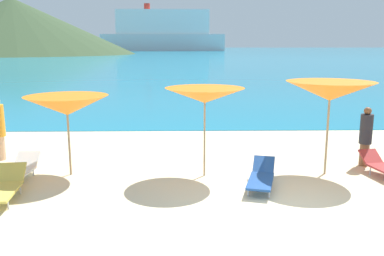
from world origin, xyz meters
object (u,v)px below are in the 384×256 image
umbrella_2 (205,96)px  beachgoer_2 (366,135)px  cruise_ship (163,33)px  lounge_chair_1 (261,176)px  umbrella_1 (67,106)px  lounge_chair_3 (4,186)px  lounge_chair_0 (19,169)px  umbrella_3 (330,91)px

umbrella_2 → beachgoer_2: size_ratio=1.38×
cruise_ship → beachgoer_2: bearing=-86.8°
umbrella_2 → lounge_chair_1: bearing=-35.5°
umbrella_1 → lounge_chair_3: umbrella_1 is taller
umbrella_1 → lounge_chair_1: size_ratio=1.23×
umbrella_1 → lounge_chair_0: 1.98m
lounge_chair_1 → beachgoer_2: size_ratio=1.07×
umbrella_2 → cruise_ship: bearing=93.1°
umbrella_2 → umbrella_3: (3.12, 0.10, 0.09)m
lounge_chair_0 → cruise_ship: bearing=94.7°
umbrella_1 → lounge_chair_1: bearing=-12.9°
umbrella_2 → umbrella_3: size_ratio=0.94×
umbrella_3 → beachgoer_2: bearing=28.6°
umbrella_1 → beachgoer_2: 7.94m
lounge_chair_3 → lounge_chair_1: bearing=-0.6°
umbrella_3 → lounge_chair_3: bearing=-168.1°
umbrella_3 → cruise_ship: (-14.18, 207.28, 7.01)m
lounge_chair_3 → lounge_chair_0: bearing=92.1°
lounge_chair_1 → lounge_chair_3: 5.72m
lounge_chair_1 → cruise_ship: 208.84m
umbrella_1 → umbrella_3: (6.54, -0.07, 0.35)m
umbrella_2 → lounge_chair_1: 2.38m
lounge_chair_1 → lounge_chair_3: size_ratio=0.98×
umbrella_2 → lounge_chair_3: size_ratio=1.26×
umbrella_1 → umbrella_2: bearing=-2.8°
cruise_ship → lounge_chair_0: bearing=-89.3°
umbrella_2 → lounge_chair_0: size_ratio=1.50×
umbrella_3 → cruise_ship: size_ratio=0.04×
umbrella_3 → lounge_chair_1: size_ratio=1.37×
umbrella_1 → umbrella_2: umbrella_2 is taller
lounge_chair_0 → lounge_chair_1: 5.96m
lounge_chair_3 → cruise_ship: cruise_ship is taller
umbrella_3 → umbrella_2: bearing=-178.2°
lounge_chair_1 → cruise_ship: bearing=109.0°
lounge_chair_3 → beachgoer_2: bearing=8.2°
umbrella_3 → lounge_chair_1: umbrella_3 is taller
umbrella_2 → umbrella_3: bearing=1.8°
lounge_chair_0 → cruise_ship: size_ratio=0.02×
umbrella_2 → lounge_chair_3: 4.98m
lounge_chair_0 → lounge_chair_1: bearing=-4.9°
umbrella_2 → beachgoer_2: bearing=10.4°
beachgoer_2 → umbrella_1: bearing=51.9°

